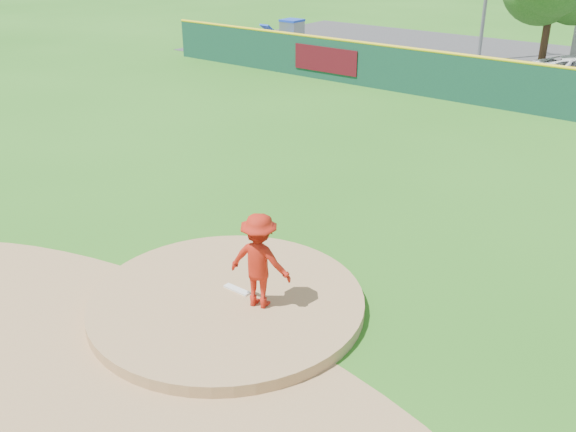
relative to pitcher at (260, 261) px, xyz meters
The scene contains 8 objects.
ground 1.41m from the pitcher, 163.17° to the right, with size 120.00×120.00×0.00m, color #286B19.
pitchers_mound 1.41m from the pitcher, 163.17° to the right, with size 5.50×5.50×0.50m, color #9E774C.
pitching_rubber 1.18m from the pitcher, behind, with size 0.60×0.15×0.04m, color white.
infield_dirt_arc 3.50m from the pitcher, 102.32° to the right, with size 15.40×15.40×0.01m, color #9E774C.
pitcher is the anchor object (origin of this frame).
fence_banners 18.06m from the pitcher, 101.29° to the left, with size 18.08×0.04×1.20m.
playground_slide 28.81m from the pitcher, 126.39° to the left, with size 1.15×3.23×1.78m.
outfield_fence 17.80m from the pitcher, 92.26° to the left, with size 40.00×0.14×2.07m.
Camera 1 is at (7.69, -7.91, 7.07)m, focal length 40.00 mm.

